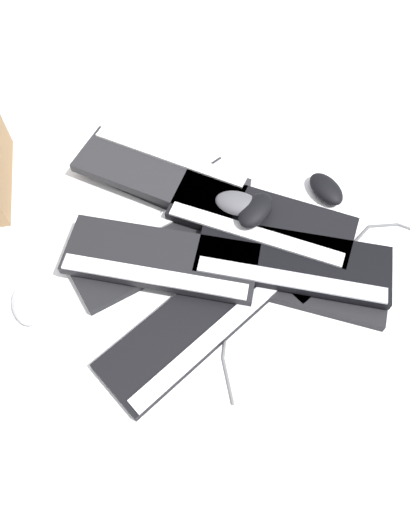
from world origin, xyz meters
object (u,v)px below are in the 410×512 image
(keyboard_8, at_px, (161,260))
(mouse_0, at_px, (326,189))
(mouse_1, at_px, (256,210))
(keyboard_6, at_px, (293,262))
(keyboard_1, at_px, (258,226))
(keyboard_0, at_px, (292,274))
(keyboard_2, at_px, (192,192))
(mouse_2, at_px, (238,203))
(keyboard_3, at_px, (161,245))
(keyboard_5, at_px, (261,219))
(keyboard_4, at_px, (193,325))
(mouse_3, at_px, (27,304))
(keyboard_7, at_px, (161,174))

(keyboard_8, relative_size, mouse_0, 4.21)
(mouse_0, height_order, mouse_1, mouse_1)
(keyboard_6, distance_m, mouse_1, 0.15)
(keyboard_1, relative_size, mouse_1, 4.21)
(keyboard_0, xyz_separation_m, keyboard_2, (-0.33, 0.06, 0.00))
(keyboard_8, xyz_separation_m, mouse_2, (0.07, 0.21, 0.04))
(keyboard_0, distance_m, keyboard_3, 0.32)
(keyboard_5, distance_m, mouse_0, 0.21)
(mouse_0, xyz_separation_m, mouse_1, (-0.10, -0.20, 0.06))
(keyboard_3, xyz_separation_m, mouse_2, (0.11, 0.16, 0.07))
(keyboard_2, height_order, mouse_1, mouse_1)
(keyboard_4, height_order, mouse_0, mouse_0)
(keyboard_1, xyz_separation_m, mouse_3, (-0.31, -0.47, 0.01))
(keyboard_4, xyz_separation_m, keyboard_8, (-0.15, 0.08, 0.03))
(keyboard_4, relative_size, keyboard_5, 1.00)
(keyboard_1, relative_size, keyboard_2, 1.02)
(keyboard_2, relative_size, keyboard_7, 0.99)
(keyboard_7, distance_m, keyboard_8, 0.25)
(keyboard_8, distance_m, mouse_0, 0.47)
(keyboard_1, bearing_deg, keyboard_8, -119.58)
(keyboard_4, bearing_deg, mouse_2, 104.01)
(keyboard_7, relative_size, mouse_0, 4.17)
(keyboard_4, distance_m, keyboard_8, 0.17)
(keyboard_3, xyz_separation_m, keyboard_8, (0.04, -0.05, 0.03))
(keyboard_2, relative_size, mouse_1, 4.14)
(keyboard_0, height_order, keyboard_7, keyboard_7)
(keyboard_6, bearing_deg, keyboard_5, 153.41)
(keyboard_0, height_order, keyboard_6, keyboard_6)
(keyboard_2, distance_m, mouse_3, 0.48)
(keyboard_2, bearing_deg, keyboard_3, -80.09)
(keyboard_4, distance_m, keyboard_6, 0.27)
(keyboard_3, height_order, keyboard_8, keyboard_8)
(keyboard_1, xyz_separation_m, keyboard_5, (0.00, 0.00, 0.03))
(mouse_0, bearing_deg, keyboard_3, 81.79)
(keyboard_2, bearing_deg, keyboard_4, -54.41)
(keyboard_4, relative_size, mouse_1, 4.20)
(keyboard_7, distance_m, mouse_1, 0.27)
(keyboard_0, xyz_separation_m, mouse_3, (-0.45, -0.40, 0.01))
(keyboard_2, xyz_separation_m, mouse_3, (-0.12, -0.47, 0.01))
(keyboard_2, distance_m, keyboard_4, 0.37)
(keyboard_1, distance_m, keyboard_2, 0.19)
(mouse_3, bearing_deg, keyboard_6, 77.43)
(keyboard_0, relative_size, mouse_2, 4.23)
(keyboard_1, bearing_deg, mouse_0, 65.57)
(keyboard_0, distance_m, mouse_3, 0.60)
(keyboard_0, bearing_deg, keyboard_2, 168.96)
(keyboard_5, xyz_separation_m, keyboard_8, (-0.13, -0.23, 0.00))
(keyboard_1, height_order, mouse_0, mouse_0)
(keyboard_0, relative_size, keyboard_2, 1.02)
(keyboard_6, bearing_deg, mouse_1, 158.83)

